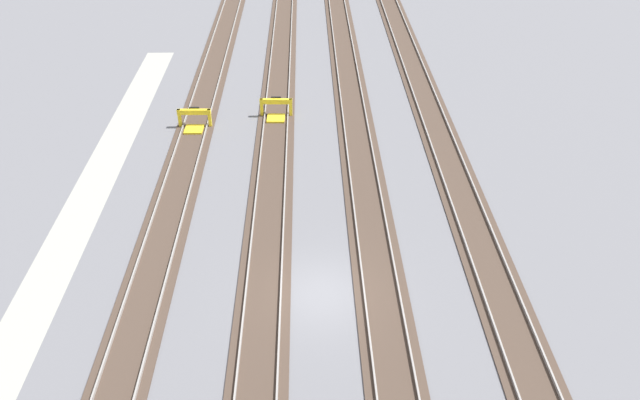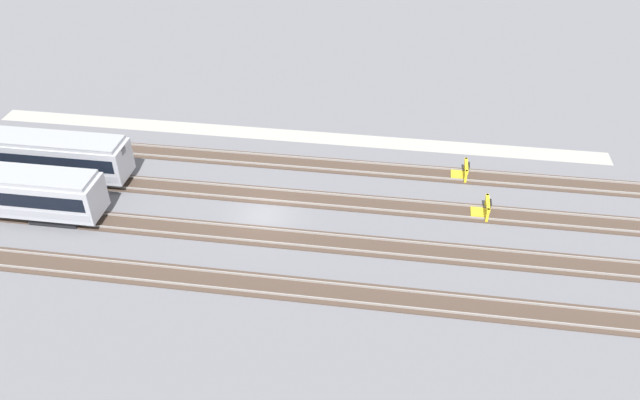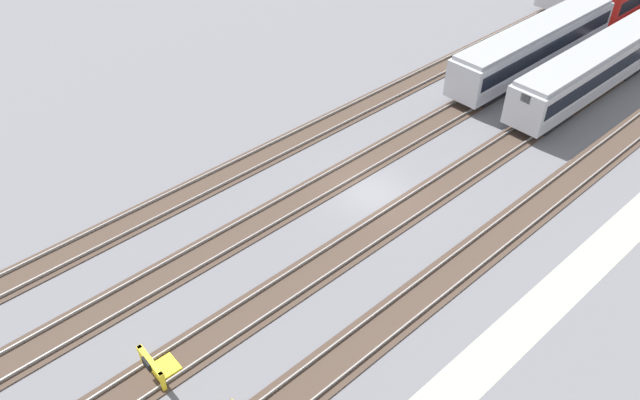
% 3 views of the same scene
% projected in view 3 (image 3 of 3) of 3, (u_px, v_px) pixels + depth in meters
% --- Properties ---
extents(ground_plane, '(400.00, 400.00, 0.00)m').
position_uv_depth(ground_plane, '(372.00, 193.00, 36.79)').
color(ground_plane, slate).
extents(service_walkway, '(54.00, 2.00, 0.01)m').
position_uv_depth(service_walkway, '(546.00, 304.00, 30.14)').
color(service_walkway, '#9E9E93').
rests_on(service_walkway, ground).
extents(rail_track_nearest, '(90.00, 2.23, 0.21)m').
position_uv_depth(rail_track_nearest, '(473.00, 256.00, 32.61)').
color(rail_track_nearest, '#47382D').
rests_on(rail_track_nearest, ground).
extents(rail_track_near_inner, '(90.00, 2.24, 0.21)m').
position_uv_depth(rail_track_near_inner, '(403.00, 212.00, 35.38)').
color(rail_track_near_inner, '#47382D').
rests_on(rail_track_near_inner, ground).
extents(rail_track_middle, '(90.00, 2.24, 0.21)m').
position_uv_depth(rail_track_middle, '(344.00, 174.00, 38.14)').
color(rail_track_middle, '#47382D').
rests_on(rail_track_middle, ground).
extents(rail_track_far_inner, '(90.00, 2.23, 0.21)m').
position_uv_depth(rail_track_far_inner, '(293.00, 142.00, 40.91)').
color(rail_track_far_inner, '#47382D').
rests_on(rail_track_far_inner, ground).
extents(subway_car_front_row_right_inner, '(18.00, 2.85, 3.70)m').
position_uv_depth(subway_car_front_row_right_inner, '(593.00, 68.00, 44.65)').
color(subway_car_front_row_right_inner, '#ADAFB7').
rests_on(subway_car_front_row_right_inner, ground).
extents(subway_car_front_row_rightmost, '(18.00, 2.87, 3.70)m').
position_uv_depth(subway_car_front_row_rightmost, '(534.00, 46.00, 47.44)').
color(subway_car_front_row_rightmost, '#ADAFB7').
rests_on(subway_car_front_row_rightmost, ground).
extents(bumper_stop_near_inner_track, '(1.36, 2.01, 1.22)m').
position_uv_depth(bumper_stop_near_inner_track, '(157.00, 366.00, 26.77)').
color(bumper_stop_near_inner_track, yellow).
rests_on(bumper_stop_near_inner_track, ground).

